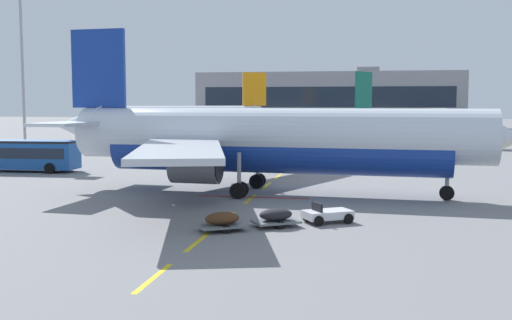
% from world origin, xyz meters
% --- Properties ---
extents(apron_paint_markings, '(8.00, 94.37, 0.01)m').
position_xyz_m(apron_paint_markings, '(18.00, 37.31, 0.00)').
color(apron_paint_markings, yellow).
rests_on(apron_paint_markings, ground).
extents(airliner_foreground, '(34.81, 34.55, 12.20)m').
position_xyz_m(airliner_foreground, '(18.75, 23.96, 3.95)').
color(airliner_foreground, silver).
rests_on(airliner_foreground, ground).
extents(airliner_mid_left, '(32.31, 30.52, 11.94)m').
position_xyz_m(airliner_mid_left, '(-5.56, 80.52, 3.87)').
color(airliner_mid_left, silver).
rests_on(airliner_mid_left, ground).
extents(airliner_far_center, '(27.55, 29.40, 11.08)m').
position_xyz_m(airliner_far_center, '(31.69, 80.78, 3.59)').
color(airliner_far_center, silver).
rests_on(airliner_far_center, ground).
extents(apron_shuttle_bus, '(12.12, 3.35, 3.00)m').
position_xyz_m(apron_shuttle_bus, '(-7.36, 33.61, 1.75)').
color(apron_shuttle_bus, '#194C99').
rests_on(apron_shuttle_bus, ground).
extents(baggage_train, '(8.09, 5.76, 1.14)m').
position_xyz_m(baggage_train, '(21.15, 12.29, 0.52)').
color(baggage_train, silver).
rests_on(baggage_train, ground).
extents(apron_light_mast_near, '(1.80, 1.80, 27.45)m').
position_xyz_m(apron_light_mast_near, '(-19.63, 55.29, 16.87)').
color(apron_light_mast_near, slate).
rests_on(apron_light_mast_near, ground).
extents(terminal_satellite, '(70.36, 24.33, 16.30)m').
position_xyz_m(terminal_satellite, '(15.16, 151.15, 7.36)').
color(terminal_satellite, gray).
rests_on(terminal_satellite, ground).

